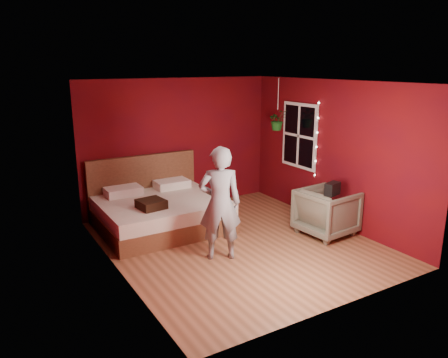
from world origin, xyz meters
TOP-DOWN VIEW (x-y plane):
  - floor at (0.00, 0.00)m, footprint 4.50×4.50m
  - room_walls at (0.00, 0.00)m, footprint 4.04×4.54m
  - window at (1.97, 0.90)m, footprint 0.05×0.97m
  - fairy_lights at (1.94, 0.38)m, footprint 0.04×0.04m
  - bed at (-0.81, 1.39)m, footprint 2.14×1.82m
  - person at (-0.54, -0.30)m, footprint 0.75×0.64m
  - armchair at (1.52, -0.42)m, footprint 0.95×0.93m
  - handbag at (1.36, -0.68)m, footprint 0.32×0.22m
  - throw_pillow at (-1.14, 0.93)m, footprint 0.46×0.46m
  - hanging_plant at (1.58, 1.12)m, footprint 0.40×0.37m

SIDE VIEW (x-z plane):
  - floor at x=0.00m, z-range 0.00..0.00m
  - bed at x=-0.81m, z-range -0.28..0.90m
  - armchair at x=1.52m, z-range 0.00..0.80m
  - throw_pillow at x=-1.14m, z-range 0.54..0.68m
  - person at x=-0.54m, z-range 0.00..1.73m
  - handbag at x=1.36m, z-range 0.80..1.01m
  - fairy_lights at x=1.94m, z-range 0.77..2.22m
  - window at x=1.97m, z-range 0.87..2.14m
  - room_walls at x=0.00m, z-range 0.37..2.99m
  - hanging_plant at x=1.58m, z-range 1.31..2.30m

